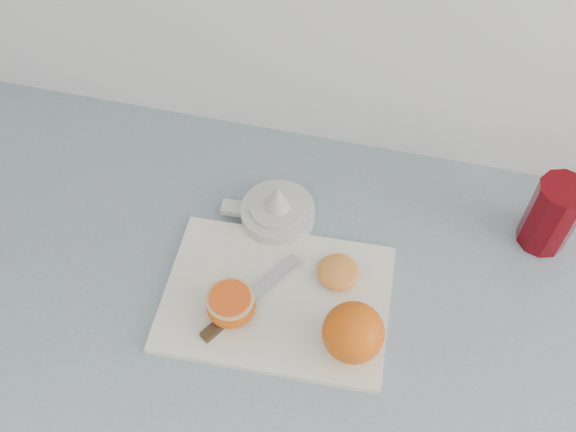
{
  "coord_description": "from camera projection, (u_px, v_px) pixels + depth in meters",
  "views": [
    {
      "loc": [
        -0.12,
        1.2,
        1.73
      ],
      "look_at": [
        -0.25,
        1.76,
        0.96
      ],
      "focal_mm": 40.0,
      "sensor_mm": 36.0,
      "label": 1
    }
  ],
  "objects": [
    {
      "name": "squeezed_shell",
      "position": [
        338.0,
        272.0,
        0.96
      ],
      "size": [
        0.06,
        0.06,
        0.03
      ],
      "color": "orange",
      "rests_on": "cutting_board"
    },
    {
      "name": "counter",
      "position": [
        353.0,
        404.0,
        1.32
      ],
      "size": [
        2.53,
        0.64,
        0.89
      ],
      "color": "silver",
      "rests_on": "ground"
    },
    {
      "name": "whole_orange",
      "position": [
        353.0,
        333.0,
        0.86
      ],
      "size": [
        0.09,
        0.09,
        0.09
      ],
      "color": "#E26C00",
      "rests_on": "cutting_board"
    },
    {
      "name": "citrus_juicer",
      "position": [
        277.0,
        211.0,
        1.03
      ],
      "size": [
        0.15,
        0.12,
        0.08
      ],
      "color": "silver",
      "rests_on": "counter"
    },
    {
      "name": "paring_knife",
      "position": [
        234.0,
        312.0,
        0.92
      ],
      "size": [
        0.11,
        0.17,
        0.01
      ],
      "color": "#452B1D",
      "rests_on": "cutting_board"
    },
    {
      "name": "half_orange",
      "position": [
        231.0,
        305.0,
        0.91
      ],
      "size": [
        0.07,
        0.07,
        0.04
      ],
      "color": "#E26C00",
      "rests_on": "cutting_board"
    },
    {
      "name": "red_tumbler",
      "position": [
        551.0,
        217.0,
        0.98
      ],
      "size": [
        0.08,
        0.08,
        0.13
      ],
      "color": "#600108",
      "rests_on": "counter"
    },
    {
      "name": "cutting_board",
      "position": [
        277.0,
        298.0,
        0.95
      ],
      "size": [
        0.34,
        0.25,
        0.01
      ],
      "primitive_type": "cube",
      "rotation": [
        0.0,
        0.0,
        0.05
      ],
      "color": "silver",
      "rests_on": "counter"
    }
  ]
}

